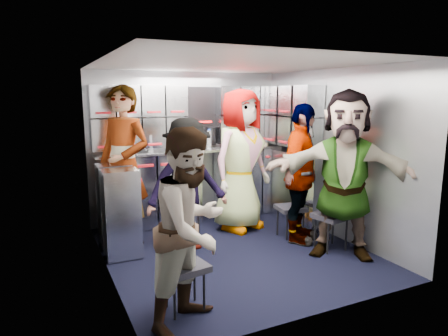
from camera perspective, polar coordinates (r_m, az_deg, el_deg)
name	(u,v)px	position (r m, az deg, el deg)	size (l,w,h in m)	color
floor	(234,251)	(4.71, 1.43, -11.76)	(3.00, 3.00, 0.00)	black
wall_back	(188,146)	(5.79, -5.23, 3.13)	(2.80, 0.04, 2.10)	#959AA2
wall_left	(104,172)	(4.00, -16.71, -0.51)	(0.04, 3.00, 2.10)	#959AA2
wall_right	(334,154)	(5.20, 15.40, 1.98)	(0.04, 3.00, 2.10)	#959AA2
ceiling	(235,64)	(4.38, 1.55, 14.62)	(2.80, 3.00, 0.02)	silver
cart_bank_back	(193,187)	(5.69, -4.41, -2.65)	(2.68, 0.38, 0.99)	#A6ACB7
cart_bank_left	(118,210)	(4.70, -14.87, -5.79)	(0.38, 0.76, 0.99)	#A6ACB7
counter	(193,150)	(5.60, -4.48, 2.54)	(2.68, 0.42, 0.03)	silver
locker_bank_back	(191,116)	(5.61, -4.77, 7.42)	(2.68, 0.28, 0.82)	#A6ACB7
locker_bank_right	(293,116)	(5.62, 9.77, 7.31)	(0.28, 1.00, 0.82)	#A6ACB7
right_cabinet	(294,188)	(5.67, 10.04, -2.78)	(0.28, 1.20, 1.00)	#A6ACB7
coffee_niche	(201,117)	(5.73, -3.28, 7.30)	(0.46, 0.16, 0.84)	black
red_latch_strip	(198,162)	(5.43, -3.71, 0.87)	(2.60, 0.02, 0.03)	red
jump_seat_near_left	(185,269)	(3.41, -5.65, -14.23)	(0.39, 0.38, 0.41)	black
jump_seat_mid_left	(182,209)	(4.82, -5.96, -5.84)	(0.53, 0.51, 0.49)	black
jump_seat_center	(234,197)	(5.53, 1.45, -4.21)	(0.48, 0.47, 0.43)	black
jump_seat_mid_right	(291,210)	(5.13, 9.52, -5.87)	(0.38, 0.36, 0.40)	black
jump_seat_near_right	(331,218)	(4.81, 15.08, -6.87)	(0.42, 0.41, 0.43)	black
attendant_standing	(124,166)	(4.87, -14.06, 0.30)	(0.69, 0.45, 1.90)	black
attendant_arc_a	(192,228)	(3.10, -4.65, -8.55)	(0.75, 0.59, 1.55)	black
attendant_arc_b	(187,185)	(4.58, -5.29, -2.43)	(0.99, 0.57, 1.53)	black
attendant_arc_c	(240,160)	(5.26, 2.36, 1.10)	(0.91, 0.59, 1.86)	black
attendant_arc_d	(301,174)	(4.88, 10.90, -0.85)	(0.99, 0.41, 1.68)	black
attendant_arc_e	(345,174)	(4.55, 16.87, -0.86)	(1.71, 0.55, 1.85)	black
bottle_left	(150,144)	(5.35, -10.48, 3.44)	(0.07, 0.07, 0.23)	white
bottle_mid	(174,142)	(5.44, -7.12, 3.73)	(0.07, 0.07, 0.25)	white
bottle_right	(209,140)	(5.62, -2.14, 4.07)	(0.06, 0.06, 0.26)	white
cup_left	(112,151)	(5.24, -15.73, 2.35)	(0.08, 0.08, 0.10)	tan
cup_right	(266,142)	(6.04, 6.00, 3.67)	(0.08, 0.08, 0.09)	tan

